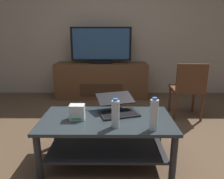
{
  "coord_description": "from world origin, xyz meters",
  "views": [
    {
      "loc": [
        -0.02,
        -1.88,
        1.25
      ],
      "look_at": [
        -0.03,
        0.46,
        0.61
      ],
      "focal_mm": 33.32,
      "sensor_mm": 36.0,
      "label": 1
    }
  ],
  "objects_px": {
    "cell_phone": "(80,109)",
    "dining_chair": "(188,87)",
    "laptop": "(117,107)",
    "media_cabinet": "(102,80)",
    "tv_remote": "(155,109)",
    "router_box": "(77,112)",
    "water_bottle_far": "(115,114)",
    "water_bottle_near": "(154,115)",
    "television": "(101,46)",
    "coffee_table": "(107,132)"
  },
  "relations": [
    {
      "from": "router_box",
      "to": "coffee_table",
      "type": "bearing_deg",
      "value": 3.57
    },
    {
      "from": "laptop",
      "to": "water_bottle_far",
      "type": "bearing_deg",
      "value": -94.51
    },
    {
      "from": "television",
      "to": "water_bottle_near",
      "type": "distance_m",
      "value": 2.5
    },
    {
      "from": "coffee_table",
      "to": "television",
      "type": "relative_size",
      "value": 1.1
    },
    {
      "from": "television",
      "to": "water_bottle_near",
      "type": "bearing_deg",
      "value": -76.73
    },
    {
      "from": "dining_chair",
      "to": "laptop",
      "type": "distance_m",
      "value": 1.42
    },
    {
      "from": "coffee_table",
      "to": "dining_chair",
      "type": "bearing_deg",
      "value": 43.47
    },
    {
      "from": "media_cabinet",
      "to": "tv_remote",
      "type": "bearing_deg",
      "value": -70.91
    },
    {
      "from": "media_cabinet",
      "to": "cell_phone",
      "type": "relative_size",
      "value": 12.64
    },
    {
      "from": "cell_phone",
      "to": "water_bottle_near",
      "type": "bearing_deg",
      "value": -71.78
    },
    {
      "from": "coffee_table",
      "to": "television",
      "type": "bearing_deg",
      "value": 94.37
    },
    {
      "from": "dining_chair",
      "to": "television",
      "type": "bearing_deg",
      "value": 141.01
    },
    {
      "from": "water_bottle_far",
      "to": "tv_remote",
      "type": "distance_m",
      "value": 0.61
    },
    {
      "from": "cell_phone",
      "to": "coffee_table",
      "type": "bearing_deg",
      "value": -77.2
    },
    {
      "from": "dining_chair",
      "to": "water_bottle_far",
      "type": "distance_m",
      "value": 1.68
    },
    {
      "from": "cell_phone",
      "to": "tv_remote",
      "type": "height_order",
      "value": "tv_remote"
    },
    {
      "from": "television",
      "to": "laptop",
      "type": "height_order",
      "value": "television"
    },
    {
      "from": "laptop",
      "to": "cell_phone",
      "type": "height_order",
      "value": "laptop"
    },
    {
      "from": "dining_chair",
      "to": "laptop",
      "type": "height_order",
      "value": "dining_chair"
    },
    {
      "from": "water_bottle_far",
      "to": "cell_phone",
      "type": "height_order",
      "value": "water_bottle_far"
    },
    {
      "from": "water_bottle_far",
      "to": "tv_remote",
      "type": "xyz_separation_m",
      "value": [
        0.43,
        0.42,
        -0.11
      ]
    },
    {
      "from": "water_bottle_near",
      "to": "cell_phone",
      "type": "height_order",
      "value": "water_bottle_near"
    },
    {
      "from": "media_cabinet",
      "to": "laptop",
      "type": "bearing_deg",
      "value": -82.43
    },
    {
      "from": "dining_chair",
      "to": "router_box",
      "type": "height_order",
      "value": "dining_chair"
    },
    {
      "from": "router_box",
      "to": "tv_remote",
      "type": "xyz_separation_m",
      "value": [
        0.79,
        0.25,
        -0.06
      ]
    },
    {
      "from": "water_bottle_near",
      "to": "router_box",
      "type": "bearing_deg",
      "value": 162.18
    },
    {
      "from": "media_cabinet",
      "to": "router_box",
      "type": "height_order",
      "value": "media_cabinet"
    },
    {
      "from": "laptop",
      "to": "tv_remote",
      "type": "bearing_deg",
      "value": 11.87
    },
    {
      "from": "media_cabinet",
      "to": "router_box",
      "type": "bearing_deg",
      "value": -92.83
    },
    {
      "from": "dining_chair",
      "to": "media_cabinet",
      "type": "bearing_deg",
      "value": 140.45
    },
    {
      "from": "television",
      "to": "water_bottle_far",
      "type": "height_order",
      "value": "television"
    },
    {
      "from": "dining_chair",
      "to": "laptop",
      "type": "xyz_separation_m",
      "value": [
        -1.05,
        -0.95,
        0.03
      ]
    },
    {
      "from": "television",
      "to": "laptop",
      "type": "distance_m",
      "value": 2.09
    },
    {
      "from": "router_box",
      "to": "water_bottle_far",
      "type": "distance_m",
      "value": 0.39
    },
    {
      "from": "dining_chair",
      "to": "tv_remote",
      "type": "bearing_deg",
      "value": -126.94
    },
    {
      "from": "water_bottle_far",
      "to": "television",
      "type": "bearing_deg",
      "value": 95.93
    },
    {
      "from": "television",
      "to": "cell_phone",
      "type": "height_order",
      "value": "television"
    },
    {
      "from": "coffee_table",
      "to": "router_box",
      "type": "relative_size",
      "value": 8.76
    },
    {
      "from": "laptop",
      "to": "router_box",
      "type": "height_order",
      "value": "laptop"
    },
    {
      "from": "media_cabinet",
      "to": "television",
      "type": "relative_size",
      "value": 1.54
    },
    {
      "from": "media_cabinet",
      "to": "television",
      "type": "bearing_deg",
      "value": -90.0
    },
    {
      "from": "media_cabinet",
      "to": "cell_phone",
      "type": "xyz_separation_m",
      "value": [
        -0.12,
        -1.95,
        0.12
      ]
    },
    {
      "from": "dining_chair",
      "to": "cell_phone",
      "type": "bearing_deg",
      "value": -149.44
    },
    {
      "from": "coffee_table",
      "to": "laptop",
      "type": "xyz_separation_m",
      "value": [
        0.11,
        0.15,
        0.2
      ]
    },
    {
      "from": "water_bottle_near",
      "to": "dining_chair",
      "type": "bearing_deg",
      "value": 60.4
    },
    {
      "from": "media_cabinet",
      "to": "water_bottle_near",
      "type": "xyz_separation_m",
      "value": [
        0.57,
        -2.42,
        0.26
      ]
    },
    {
      "from": "water_bottle_near",
      "to": "cell_phone",
      "type": "bearing_deg",
      "value": 145.29
    },
    {
      "from": "media_cabinet",
      "to": "router_box",
      "type": "distance_m",
      "value": 2.22
    },
    {
      "from": "dining_chair",
      "to": "water_bottle_near",
      "type": "height_order",
      "value": "dining_chair"
    },
    {
      "from": "cell_phone",
      "to": "dining_chair",
      "type": "bearing_deg",
      "value": -6.51
    }
  ]
}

